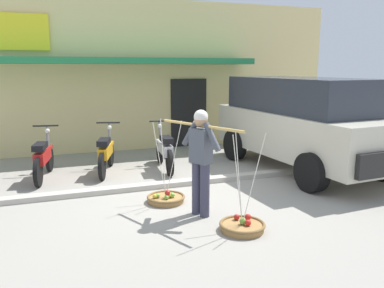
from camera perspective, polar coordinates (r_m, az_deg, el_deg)
ground_plane at (r=7.29m, az=-1.21°, el=-7.62°), size 90.00×90.00×0.00m
sidewalk_curb at (r=7.91m, az=-2.85°, el=-5.75°), size 20.00×0.24×0.10m
fruit_vendor at (r=6.15m, az=1.27°, el=-1.68°), size 0.73×1.58×1.70m
fruit_basket_left_side at (r=5.89m, az=7.29°, el=-11.61°), size 0.67×0.67×1.45m
fruit_basket_right_side at (r=7.00m, az=-3.78°, el=-7.79°), size 0.67×0.67×1.45m
motorcycle_nearest_shop at (r=8.88m, az=-20.70°, el=-1.90°), size 0.56×1.80×1.09m
motorcycle_second_in_row at (r=9.00m, az=-12.32°, el=-1.28°), size 0.69×1.77×1.09m
motorcycle_third_in_row at (r=9.10m, az=-3.98°, el=-0.91°), size 0.54×1.82×1.09m
parked_truck at (r=9.39m, az=15.66°, el=3.27°), size 2.39×4.91×2.10m
storefront_building at (r=13.67m, az=-11.94°, el=9.83°), size 13.00×6.00×4.20m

